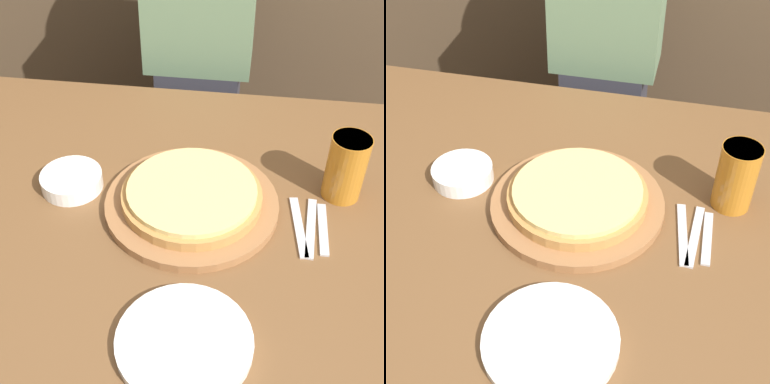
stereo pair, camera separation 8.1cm
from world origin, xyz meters
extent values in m
plane|color=#756047|center=(0.00, 0.00, 0.00)|extent=(12.00, 12.00, 0.00)
cube|color=brown|center=(0.00, 0.00, 0.36)|extent=(1.57, 0.96, 0.72)
cylinder|color=#99663D|center=(-0.02, 0.00, 0.73)|extent=(0.38, 0.38, 0.02)
cylinder|color=#B77F42|center=(-0.02, 0.00, 0.75)|extent=(0.30, 0.30, 0.02)
cylinder|color=#E0C175|center=(-0.02, 0.00, 0.77)|extent=(0.28, 0.28, 0.01)
cylinder|color=#B7701E|center=(0.30, 0.09, 0.79)|extent=(0.08, 0.08, 0.15)
cylinder|color=white|center=(0.30, 0.09, 0.86)|extent=(0.08, 0.08, 0.02)
cylinder|color=white|center=(0.01, -0.34, 0.72)|extent=(0.24, 0.24, 0.02)
cylinder|color=white|center=(-0.30, 0.03, 0.73)|extent=(0.14, 0.14, 0.04)
cube|color=silver|center=(0.21, -0.03, 0.72)|extent=(0.04, 0.18, 0.00)
cube|color=silver|center=(0.23, -0.03, 0.72)|extent=(0.03, 0.18, 0.00)
cube|color=silver|center=(0.26, -0.03, 0.72)|extent=(0.02, 0.15, 0.00)
cube|color=#33333D|center=(-0.09, 0.68, 0.35)|extent=(0.26, 0.20, 0.70)
camera|label=1|loc=(0.09, -0.84, 1.52)|focal=50.00mm
camera|label=2|loc=(0.17, -0.82, 1.52)|focal=50.00mm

